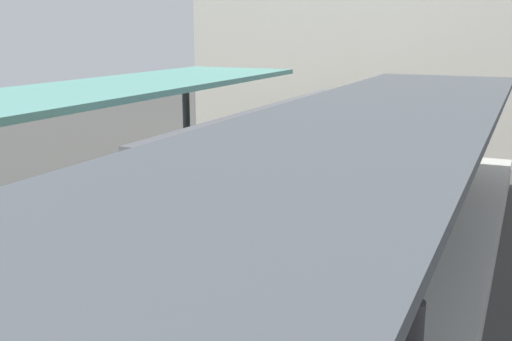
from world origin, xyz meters
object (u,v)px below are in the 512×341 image
object	(u,v)px
commuter_train	(286,164)
platform_sign	(181,258)
passenger_near_bench	(430,200)
litter_bin	(409,327)

from	to	relation	value
commuter_train	platform_sign	size ratio (longest dim) A/B	6.18
platform_sign	passenger_near_bench	distance (m)	7.20
platform_sign	passenger_near_bench	xyz separation A→B (m)	(2.25, 6.80, -0.71)
litter_bin	passenger_near_bench	size ratio (longest dim) A/B	0.45
commuter_train	passenger_near_bench	distance (m)	5.41
commuter_train	platform_sign	world-z (taller)	commuter_train
litter_bin	platform_sign	bearing A→B (deg)	-147.87
litter_bin	passenger_near_bench	bearing A→B (deg)	95.72
commuter_train	passenger_near_bench	size ratio (longest dim) A/B	7.76
platform_sign	passenger_near_bench	bearing A→B (deg)	71.68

